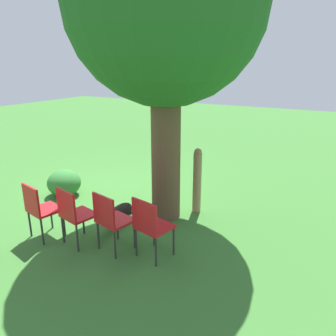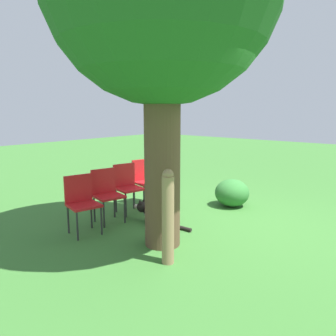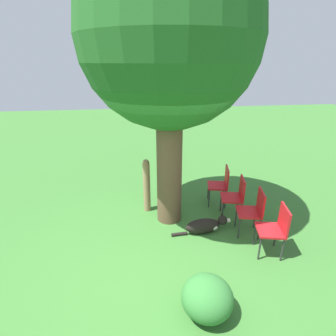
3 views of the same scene
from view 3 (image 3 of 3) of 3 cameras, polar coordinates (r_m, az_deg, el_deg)
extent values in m
plane|color=#38702D|center=(4.66, -3.09, -18.60)|extent=(30.00, 30.00, 0.00)
cylinder|color=brown|center=(5.00, 0.29, 1.70)|extent=(0.49, 0.49, 2.59)
sphere|color=#235B23|center=(4.70, 0.34, 26.69)|extent=(3.00, 3.00, 3.00)
ellipsoid|color=black|center=(5.13, 7.63, -12.41)|extent=(0.69, 0.28, 0.30)
ellipsoid|color=silver|center=(5.19, 9.61, -12.25)|extent=(0.25, 0.22, 0.18)
sphere|color=black|center=(5.21, 11.79, -11.09)|extent=(0.19, 0.19, 0.18)
cylinder|color=silver|center=(5.26, 12.86, -11.05)|extent=(0.09, 0.08, 0.08)
cone|color=black|center=(5.19, 11.68, -9.79)|extent=(0.06, 0.06, 0.08)
cone|color=black|center=(5.11, 12.10, -10.36)|extent=(0.06, 0.06, 0.08)
cylinder|color=black|center=(5.09, 2.49, -14.16)|extent=(0.31, 0.08, 0.06)
cylinder|color=#937551|center=(5.62, -4.65, -4.25)|extent=(0.15, 0.15, 1.10)
sphere|color=#937551|center=(5.39, -4.84, 1.19)|extent=(0.14, 0.14, 0.14)
cube|color=red|center=(4.77, 21.30, -12.52)|extent=(0.51, 0.52, 0.04)
cube|color=red|center=(4.71, 23.99, -10.13)|extent=(0.13, 0.44, 0.42)
cylinder|color=#2D2D2D|center=(4.71, 19.32, -16.24)|extent=(0.03, 0.03, 0.43)
cylinder|color=#2D2D2D|center=(5.00, 18.32, -13.56)|extent=(0.03, 0.03, 0.43)
cylinder|color=#2D2D2D|center=(4.81, 23.64, -16.03)|extent=(0.03, 0.03, 0.43)
cylinder|color=#2D2D2D|center=(5.10, 22.37, -13.44)|extent=(0.03, 0.03, 0.43)
cube|color=red|center=(5.15, 17.14, -9.18)|extent=(0.51, 0.52, 0.04)
cube|color=red|center=(5.08, 19.58, -6.96)|extent=(0.13, 0.44, 0.42)
cylinder|color=#2D2D2D|center=(5.08, 15.22, -12.55)|extent=(0.03, 0.03, 0.43)
cylinder|color=#2D2D2D|center=(5.39, 14.57, -10.27)|extent=(0.03, 0.03, 0.43)
cylinder|color=#2D2D2D|center=(5.16, 19.24, -12.50)|extent=(0.03, 0.03, 0.43)
cylinder|color=#2D2D2D|center=(5.46, 18.35, -10.25)|extent=(0.03, 0.03, 0.43)
cube|color=red|center=(5.56, 13.63, -6.29)|extent=(0.51, 0.52, 0.04)
cube|color=red|center=(5.49, 15.85, -4.21)|extent=(0.13, 0.44, 0.42)
cylinder|color=#2D2D2D|center=(5.49, 11.80, -9.35)|extent=(0.03, 0.03, 0.43)
cylinder|color=#2D2D2D|center=(5.81, 11.41, -7.40)|extent=(0.03, 0.03, 0.43)
cylinder|color=#2D2D2D|center=(5.55, 15.54, -9.38)|extent=(0.03, 0.03, 0.43)
cylinder|color=#2D2D2D|center=(5.87, 14.93, -7.44)|extent=(0.03, 0.03, 0.43)
cube|color=red|center=(6.01, 10.66, -3.79)|extent=(0.51, 0.52, 0.04)
cube|color=red|center=(5.94, 12.68, -1.85)|extent=(0.13, 0.44, 0.42)
cylinder|color=#2D2D2D|center=(5.93, 8.92, -6.58)|extent=(0.03, 0.03, 0.43)
cylinder|color=#2D2D2D|center=(6.27, 8.72, -4.91)|extent=(0.03, 0.03, 0.43)
cylinder|color=#2D2D2D|center=(5.97, 12.39, -6.65)|extent=(0.03, 0.03, 0.43)
cylinder|color=#2D2D2D|center=(6.30, 12.00, -4.99)|extent=(0.03, 0.03, 0.43)
ellipsoid|color=#337533|center=(3.74, 8.54, -26.13)|extent=(0.67, 0.67, 0.53)
camera|label=1|loc=(8.92, 29.63, 16.67)|focal=35.00mm
camera|label=2|loc=(8.32, -23.65, 12.36)|focal=35.00mm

